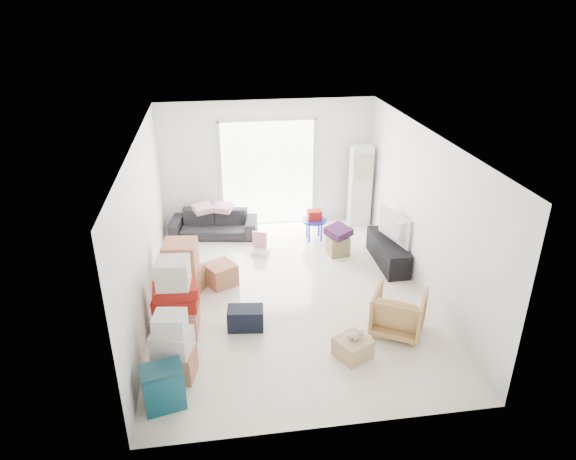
% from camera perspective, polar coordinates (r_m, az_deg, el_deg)
% --- Properties ---
extents(room_shell, '(4.98, 6.48, 3.18)m').
position_cam_1_polar(room_shell, '(8.16, 0.09, 1.05)').
color(room_shell, silver).
rests_on(room_shell, ground).
extents(sliding_door, '(2.10, 0.04, 2.33)m').
position_cam_1_polar(sliding_door, '(10.96, -2.25, 6.77)').
color(sliding_door, white).
rests_on(sliding_door, room_shell).
extents(ac_tower, '(0.45, 0.30, 1.75)m').
position_cam_1_polar(ac_tower, '(11.15, 8.02, 4.86)').
color(ac_tower, white).
rests_on(ac_tower, room_shell).
extents(tv_console, '(0.42, 1.40, 0.47)m').
position_cam_1_polar(tv_console, '(9.80, 11.03, -2.40)').
color(tv_console, black).
rests_on(tv_console, room_shell).
extents(television, '(0.78, 1.07, 0.13)m').
position_cam_1_polar(television, '(9.67, 11.18, -0.84)').
color(television, black).
rests_on(television, tv_console).
extents(sofa, '(1.84, 0.80, 0.70)m').
position_cam_1_polar(sofa, '(10.78, -8.27, 1.10)').
color(sofa, '#25252A').
rests_on(sofa, room_shell).
extents(pillow_left, '(0.46, 0.42, 0.12)m').
position_cam_1_polar(pillow_left, '(10.65, -9.47, 3.11)').
color(pillow_left, '#ECACBB').
rests_on(pillow_left, sofa).
extents(pillow_right, '(0.43, 0.39, 0.12)m').
position_cam_1_polar(pillow_right, '(10.63, -7.26, 3.21)').
color(pillow_right, '#ECACBB').
rests_on(pillow_right, sofa).
extents(armchair, '(0.97, 0.96, 0.75)m').
position_cam_1_polar(armchair, '(7.87, 12.22, -8.66)').
color(armchair, tan).
rests_on(armchair, room_shell).
extents(storage_bins, '(0.57, 0.45, 0.58)m').
position_cam_1_polar(storage_bins, '(6.70, -13.69, -16.60)').
color(storage_bins, '#0E4B5C').
rests_on(storage_bins, room_shell).
extents(box_stack_a, '(0.61, 0.54, 0.97)m').
position_cam_1_polar(box_stack_a, '(7.02, -12.66, -12.77)').
color(box_stack_a, '#AB704D').
rests_on(box_stack_a, room_shell).
extents(box_stack_b, '(0.69, 0.64, 1.22)m').
position_cam_1_polar(box_stack_b, '(7.78, -12.34, -7.78)').
color(box_stack_b, '#AB704D').
rests_on(box_stack_b, room_shell).
extents(box_stack_c, '(0.79, 0.74, 0.93)m').
position_cam_1_polar(box_stack_c, '(8.80, -11.74, -4.17)').
color(box_stack_c, '#AB704D').
rests_on(box_stack_c, room_shell).
extents(loose_box, '(0.63, 0.63, 0.38)m').
position_cam_1_polar(loose_box, '(9.04, -7.48, -4.90)').
color(loose_box, '#AB704D').
rests_on(loose_box, room_shell).
extents(duffel_bag, '(0.57, 0.38, 0.34)m').
position_cam_1_polar(duffel_bag, '(7.90, -4.74, -9.74)').
color(duffel_bag, black).
rests_on(duffel_bag, room_shell).
extents(ottoman, '(0.42, 0.42, 0.38)m').
position_cam_1_polar(ottoman, '(10.02, 5.55, -1.68)').
color(ottoman, '#8C8651').
rests_on(ottoman, room_shell).
extents(blanket, '(0.57, 0.57, 0.14)m').
position_cam_1_polar(blanket, '(9.91, 5.61, -0.34)').
color(blanket, '#401B43').
rests_on(blanket, ottoman).
extents(kids_table, '(0.51, 0.51, 0.64)m').
position_cam_1_polar(kids_table, '(10.48, 2.95, 1.27)').
color(kids_table, '#161BC1').
rests_on(kids_table, room_shell).
extents(toy_walker, '(0.39, 0.38, 0.42)m').
position_cam_1_polar(toy_walker, '(10.06, -3.11, -1.94)').
color(toy_walker, silver).
rests_on(toy_walker, room_shell).
extents(wood_crate, '(0.58, 0.58, 0.29)m').
position_cam_1_polar(wood_crate, '(7.40, 7.22, -12.85)').
color(wood_crate, tan).
rests_on(wood_crate, room_shell).
extents(plush_bunny, '(0.25, 0.15, 0.13)m').
position_cam_1_polar(plush_bunny, '(7.29, 7.50, -11.54)').
color(plush_bunny, '#B2ADA8').
rests_on(plush_bunny, wood_crate).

